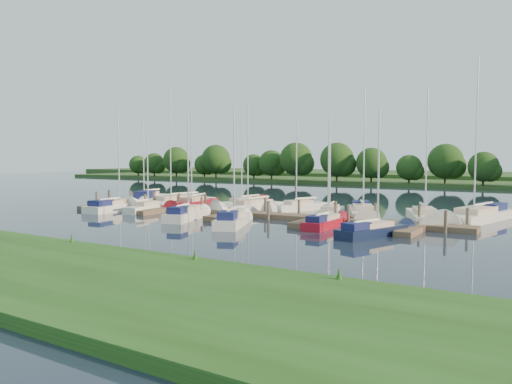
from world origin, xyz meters
The scene contains 23 objects.
ground centered at (0.00, 0.00, 0.00)m, with size 260.00×260.00×0.00m, color #17212F.
dock centered at (0.00, 7.31, 0.20)m, with size 40.00×6.00×0.40m.
mooring_pilings centered at (0.00, 8.43, 0.60)m, with size 38.24×2.84×2.00m.
far_shore centered at (0.00, 75.00, 0.30)m, with size 180.00×30.00×0.60m, color #28461B.
distant_hill centered at (0.00, 100.00, 0.70)m, with size 220.00×40.00×1.40m, color #365525.
treeline centered at (-1.16, 62.32, 4.28)m, with size 145.60×10.42×8.32m.
sailboat_n_0 centered at (-16.83, 12.90, 0.29)m, with size 2.53×8.22×10.61m.
motorboat centered at (-15.19, 10.94, 0.38)m, with size 3.82×6.37×1.91m.
sailboat_n_2 centered at (-11.01, 11.06, 0.27)m, with size 4.13×10.80×13.45m.
sailboat_n_3 centered at (-8.39, 11.29, 0.28)m, with size 3.13×8.43×10.68m.
sailboat_n_4 centered at (-4.04, 14.55, 0.31)m, with size 3.00×8.07×10.13m.
sailboat_n_5 centered at (-1.45, 11.60, 0.28)m, with size 3.52×8.55×10.80m.
sailboat_n_6 centered at (2.41, 14.53, 0.27)m, with size 4.15×7.40×9.62m.
sailboat_n_7 centered at (7.12, 11.63, 0.27)m, with size 3.28×7.40×9.36m.
sailboat_n_8 centered at (9.80, 12.70, 0.32)m, with size 5.26×9.05×11.64m.
sailboat_n_9 centered at (15.34, 11.92, 0.28)m, with size 4.68×8.80×11.33m.
sailboat_n_10 centered at (18.84, 14.61, 0.33)m, with size 4.71×11.04×13.77m.
sailboat_s_0 centered at (-12.83, 4.83, 0.32)m, with size 3.02×8.51×10.74m.
sailboat_s_1 centered at (-9.38, 5.47, 0.28)m, with size 2.23×6.12×7.96m.
sailboat_s_2 centered at (-2.36, 3.06, 0.34)m, with size 3.47×7.21×9.39m.
sailboat_s_3 centered at (3.21, 1.98, 0.34)m, with size 4.05×7.26×9.61m.
sailboat_s_4 centered at (9.71, 5.01, 0.31)m, with size 1.61×6.45×8.33m.
sailboat_s_5 centered at (14.19, 2.83, 0.31)m, with size 3.45×6.91×8.84m.
Camera 1 is at (25.13, -29.65, 5.31)m, focal length 35.00 mm.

